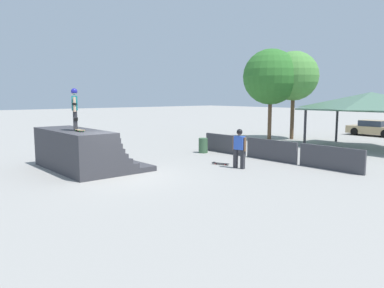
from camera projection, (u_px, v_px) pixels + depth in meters
ground_plane at (119, 176)px, 15.21m from camera, size 160.00×160.00×0.00m
quarter_pipe_ramp at (81, 152)px, 16.66m from camera, size 5.07×3.52×1.78m
skater_on_deck at (75, 106)px, 15.88m from camera, size 0.76×0.47×1.79m
skateboard_on_deck at (80, 130)px, 15.55m from camera, size 0.82×0.25×0.09m
bystander_walking at (239, 145)px, 16.77m from camera, size 0.70×0.31×1.78m
skateboard_on_ground at (220, 163)px, 17.83m from camera, size 0.85×0.49×0.09m
barrier_fence at (271, 150)px, 18.93m from camera, size 9.60×0.12×1.05m
pavilion_shelter at (371, 102)px, 22.71m from camera, size 7.50×4.69×3.49m
tree_beside_pavilion at (294, 76)px, 27.68m from camera, size 3.64×3.64×6.54m
tree_far_back at (271, 77)px, 27.52m from camera, size 4.08×4.08×6.68m
trash_bin at (203, 145)px, 21.46m from camera, size 0.52×0.52×0.85m
parked_car_tan at (374, 129)px, 30.51m from camera, size 4.07×1.73×1.27m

